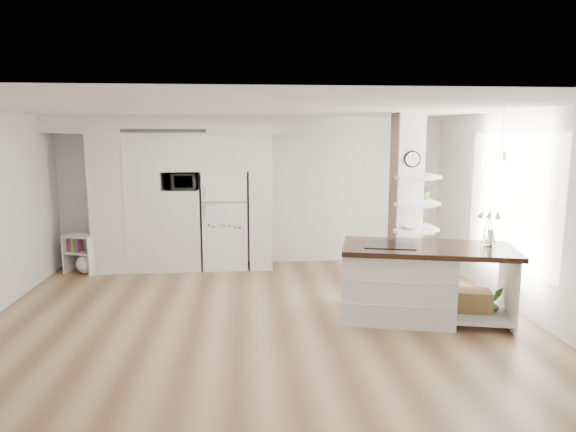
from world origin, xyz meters
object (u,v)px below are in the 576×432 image
at_px(bookshelf, 83,256).
at_px(refrigerator, 225,219).
at_px(floor_plant_a, 493,303).
at_px(kitchen_island, 407,280).

bearing_deg(bookshelf, refrigerator, 27.80).
distance_m(refrigerator, floor_plant_a, 4.68).
xyz_separation_m(refrigerator, bookshelf, (-2.45, -0.19, -0.58)).
distance_m(refrigerator, bookshelf, 2.53).
distance_m(refrigerator, kitchen_island, 3.74).
relative_size(kitchen_island, bookshelf, 3.49).
distance_m(kitchen_island, bookshelf, 5.55).
bearing_deg(bookshelf, floor_plant_a, -1.99).
relative_size(refrigerator, bookshelf, 2.62).
bearing_deg(floor_plant_a, refrigerator, 139.45).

